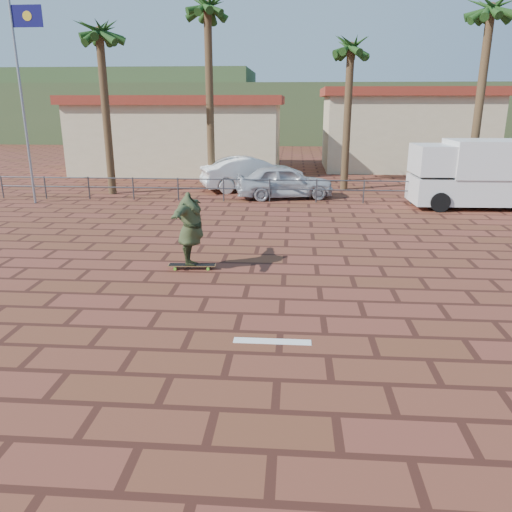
% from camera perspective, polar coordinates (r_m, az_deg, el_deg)
% --- Properties ---
extents(ground, '(120.00, 120.00, 0.00)m').
position_cam_1_polar(ground, '(10.23, -1.78, -6.57)').
color(ground, brown).
rests_on(ground, ground).
extents(paint_stripe, '(1.40, 0.22, 0.01)m').
position_cam_1_polar(paint_stripe, '(9.09, 1.87, -9.72)').
color(paint_stripe, white).
rests_on(paint_stripe, ground).
extents(guardrail, '(24.06, 0.06, 1.00)m').
position_cam_1_polar(guardrail, '(21.61, 1.58, 7.98)').
color(guardrail, '#47494F').
rests_on(guardrail, ground).
extents(flagpole, '(1.30, 0.10, 8.00)m').
position_cam_1_polar(flagpole, '(23.05, -25.03, 16.92)').
color(flagpole, gray).
rests_on(flagpole, ground).
extents(palm_far_left, '(2.40, 2.40, 8.25)m').
position_cam_1_polar(palm_far_left, '(24.50, -17.45, 22.78)').
color(palm_far_left, brown).
rests_on(palm_far_left, ground).
extents(palm_left, '(2.40, 2.40, 9.45)m').
position_cam_1_polar(palm_left, '(24.94, -5.57, 25.91)').
color(palm_left, brown).
rests_on(palm_left, ground).
extents(palm_center, '(2.40, 2.40, 7.75)m').
position_cam_1_polar(palm_center, '(25.04, 10.78, 22.00)').
color(palm_center, brown).
rests_on(palm_center, ground).
extents(palm_right, '(2.40, 2.40, 9.05)m').
position_cam_1_polar(palm_right, '(24.88, 25.23, 23.65)').
color(palm_right, brown).
rests_on(palm_right, ground).
extents(building_west, '(12.60, 7.60, 4.50)m').
position_cam_1_polar(building_west, '(32.14, -8.54, 13.67)').
color(building_west, beige).
rests_on(building_west, ground).
extents(building_east, '(10.60, 6.60, 5.00)m').
position_cam_1_polar(building_east, '(34.07, 16.63, 13.78)').
color(building_east, beige).
rests_on(building_east, ground).
extents(hill_front, '(70.00, 18.00, 6.00)m').
position_cam_1_polar(hill_front, '(59.33, 3.47, 16.01)').
color(hill_front, '#384C28').
rests_on(hill_front, ground).
extents(hill_back, '(35.00, 14.00, 8.00)m').
position_cam_1_polar(hill_back, '(69.25, -15.75, 16.41)').
color(hill_back, '#384C28').
rests_on(hill_back, ground).
extents(longboard, '(1.24, 0.35, 0.12)m').
position_cam_1_polar(longboard, '(12.96, -7.33, -1.05)').
color(longboard, olive).
rests_on(longboard, ground).
extents(skateboarder, '(0.72, 2.33, 1.88)m').
position_cam_1_polar(skateboarder, '(12.69, -7.49, 3.07)').
color(skateboarder, '#333D21').
rests_on(skateboarder, longboard).
extents(campervan, '(5.27, 2.41, 2.70)m').
position_cam_1_polar(campervan, '(22.28, 24.20, 8.70)').
color(campervan, silver).
rests_on(campervan, ground).
extents(car_silver, '(4.58, 2.60, 1.47)m').
position_cam_1_polar(car_silver, '(22.57, 3.27, 8.49)').
color(car_silver, silver).
rests_on(car_silver, ground).
extents(car_white, '(5.18, 3.37, 1.61)m').
position_cam_1_polar(car_white, '(24.60, -0.43, 9.40)').
color(car_white, silver).
rests_on(car_white, ground).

